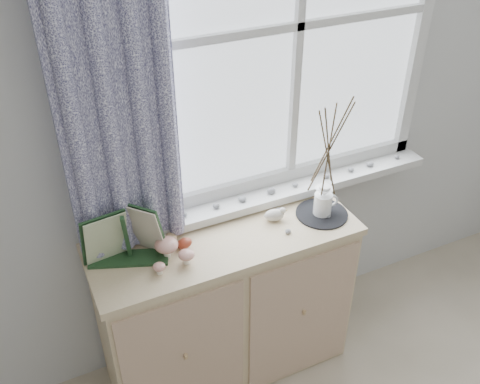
{
  "coord_description": "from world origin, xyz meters",
  "views": [
    {
      "loc": [
        -0.87,
        0.08,
        2.32
      ],
      "look_at": [
        -0.1,
        1.7,
        1.1
      ],
      "focal_mm": 40.0,
      "sensor_mm": 36.0,
      "label": 1
    }
  ],
  "objects": [
    {
      "name": "sideboard",
      "position": [
        -0.15,
        1.75,
        0.43
      ],
      "size": [
        1.2,
        0.45,
        0.85
      ],
      "color": "beige",
      "rests_on": "ground"
    },
    {
      "name": "botanical_book",
      "position": [
        -0.57,
        1.75,
        0.98
      ],
      "size": [
        0.4,
        0.26,
        0.26
      ],
      "primitive_type": null,
      "rotation": [
        0.0,
        0.0,
        -0.37
      ],
      "color": "#1D3E20",
      "rests_on": "sideboard"
    },
    {
      "name": "toadstool_cluster",
      "position": [
        -0.41,
        1.71,
        0.9
      ],
      "size": [
        0.18,
        0.16,
        0.09
      ],
      "color": "white",
      "rests_on": "sideboard"
    },
    {
      "name": "wooden_eggs",
      "position": [
        -0.38,
        1.82,
        0.88
      ],
      "size": [
        0.13,
        0.17,
        0.07
      ],
      "color": "tan",
      "rests_on": "sideboard"
    },
    {
      "name": "songbird_figurine",
      "position": [
        0.1,
        1.76,
        0.88
      ],
      "size": [
        0.13,
        0.09,
        0.06
      ],
      "primitive_type": null,
      "rotation": [
        0.0,
        0.0,
        -0.26
      ],
      "color": "white",
      "rests_on": "sideboard"
    },
    {
      "name": "crocheted_doily",
      "position": [
        0.32,
        1.71,
        0.85
      ],
      "size": [
        0.24,
        0.24,
        0.01
      ],
      "primitive_type": "cylinder",
      "color": "black",
      "rests_on": "sideboard"
    },
    {
      "name": "twig_pitcher",
      "position": [
        0.32,
        1.71,
        1.21
      ],
      "size": [
        0.29,
        0.29,
        0.63
      ],
      "rotation": [
        0.0,
        0.0,
        -0.36
      ],
      "color": "white",
      "rests_on": "crocheted_doily"
    },
    {
      "name": "sideboard_pebbles",
      "position": [
        0.15,
        1.75,
        0.86
      ],
      "size": [
        0.33,
        0.22,
        0.02
      ],
      "color": "gray",
      "rests_on": "sideboard"
    }
  ]
}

